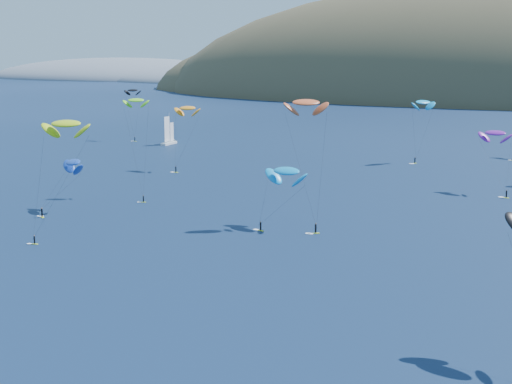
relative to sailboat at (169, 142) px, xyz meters
The scene contains 11 objects.
headland 668.22m from the sailboat, 123.77° to the left, with size 460.00×250.00×60.00m.
sailboat is the anchor object (origin of this frame).
kitesurfer_1 62.81m from the sailboat, 53.72° to the right, with size 8.31×9.30×21.20m.
kitesurfer_2 142.27m from the sailboat, 67.27° to the right, with size 9.91×10.70×25.02m.
kitesurfer_3 100.38m from the sailboat, 63.95° to the right, with size 10.72×11.47×25.69m.
kitesurfer_4 100.65m from the sailboat, ahead, with size 8.70×9.76×22.10m.
kitesurfer_5 137.66m from the sailboat, 49.20° to the right, with size 10.90×10.36×14.44m.
kitesurfer_6 134.98m from the sailboat, 20.76° to the right, with size 9.67×11.23×17.66m.
kitesurfer_9 138.63m from the sailboat, 47.30° to the right, with size 10.76×12.34×28.17m.
kitesurfer_10 116.60m from the sailboat, 70.14° to the right, with size 9.54×14.07×13.54m.
kitesurfer_12 29.51m from the sailboat, 159.61° to the left, with size 7.93×7.61×22.07m.
Camera 1 is at (68.56, -45.18, 36.33)m, focal length 50.00 mm.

